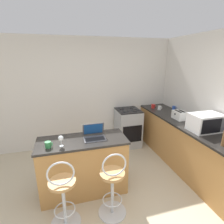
# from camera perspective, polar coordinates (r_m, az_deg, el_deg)

# --- Properties ---
(ground_plane) EXTENTS (20.00, 20.00, 0.00)m
(ground_plane) POSITION_cam_1_polar(r_m,az_deg,el_deg) (2.79, 0.73, -32.44)
(ground_plane) COLOR #BCAD8E
(wall_back) EXTENTS (12.00, 0.06, 2.60)m
(wall_back) POSITION_cam_1_polar(r_m,az_deg,el_deg) (4.27, -8.36, 5.79)
(wall_back) COLOR silver
(wall_back) RESTS_ON ground_plane
(breakfast_bar) EXTENTS (1.37, 0.58, 0.93)m
(breakfast_bar) POSITION_cam_1_polar(r_m,az_deg,el_deg) (2.98, -9.24, -16.92)
(breakfast_bar) COLOR #B27C42
(breakfast_bar) RESTS_ON ground_plane
(counter_right) EXTENTS (0.67, 2.92, 0.93)m
(counter_right) POSITION_cam_1_polar(r_m,az_deg,el_deg) (3.89, 22.62, -9.55)
(counter_right) COLOR #B27C42
(counter_right) RESTS_ON ground_plane
(bar_stool_near) EXTENTS (0.40, 0.40, 1.01)m
(bar_stool_near) POSITION_cam_1_polar(r_m,az_deg,el_deg) (2.52, -15.62, -24.76)
(bar_stool_near) COLOR silver
(bar_stool_near) RESTS_ON ground_plane
(bar_stool_far) EXTENTS (0.40, 0.40, 1.01)m
(bar_stool_far) POSITION_cam_1_polar(r_m,az_deg,el_deg) (2.57, 0.21, -22.97)
(bar_stool_far) COLOR silver
(bar_stool_far) RESTS_ON ground_plane
(laptop) EXTENTS (0.34, 0.28, 0.22)m
(laptop) POSITION_cam_1_polar(r_m,az_deg,el_deg) (2.77, -5.83, -7.27)
(laptop) COLOR #47474C
(laptop) RESTS_ON breakfast_bar
(microwave) EXTENTS (0.53, 0.36, 0.30)m
(microwave) POSITION_cam_1_polar(r_m,az_deg,el_deg) (3.39, 28.29, -3.02)
(microwave) COLOR white
(microwave) RESTS_ON counter_right
(toaster) EXTENTS (0.22, 0.27, 0.17)m
(toaster) POSITION_cam_1_polar(r_m,az_deg,el_deg) (3.83, 21.17, -0.95)
(toaster) COLOR silver
(toaster) RESTS_ON counter_right
(stove_range) EXTENTS (0.56, 0.61, 0.94)m
(stove_range) POSITION_cam_1_polar(r_m,az_deg,el_deg) (4.41, 5.22, -5.09)
(stove_range) COLOR #9EA3A8
(stove_range) RESTS_ON ground_plane
(mug_green) EXTENTS (0.10, 0.08, 0.09)m
(mug_green) POSITION_cam_1_polar(r_m,az_deg,el_deg) (2.63, -20.08, -9.99)
(mug_green) COLOR #338447
(mug_green) RESTS_ON breakfast_bar
(mug_white) EXTENTS (0.10, 0.08, 0.09)m
(mug_white) POSITION_cam_1_polar(r_m,az_deg,el_deg) (4.39, 15.24, 1.34)
(mug_white) COLOR white
(mug_white) RESTS_ON counter_right
(pepper_mill) EXTENTS (0.06, 0.06, 0.27)m
(pepper_mill) POSITION_cam_1_polar(r_m,az_deg,el_deg) (2.96, 32.82, -6.99)
(pepper_mill) COLOR brown
(pepper_mill) RESTS_ON counter_right
(wine_glass_tall) EXTENTS (0.07, 0.07, 0.16)m
(wine_glass_tall) POSITION_cam_1_polar(r_m,az_deg,el_deg) (2.58, -16.38, -8.32)
(wine_glass_tall) COLOR silver
(wine_glass_tall) RESTS_ON breakfast_bar
(mug_blue) EXTENTS (0.09, 0.07, 0.09)m
(mug_blue) POSITION_cam_1_polar(r_m,az_deg,el_deg) (4.49, 19.53, 1.30)
(mug_blue) COLOR #2D51AD
(mug_blue) RESTS_ON counter_right
(mug_red) EXTENTS (0.10, 0.09, 0.10)m
(mug_red) POSITION_cam_1_polar(r_m,az_deg,el_deg) (4.50, 13.30, 1.87)
(mug_red) COLOR red
(mug_red) RESTS_ON counter_right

